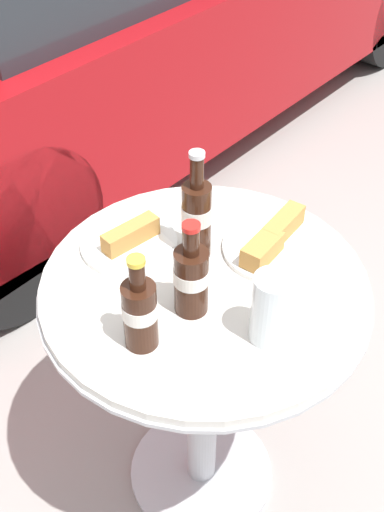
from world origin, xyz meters
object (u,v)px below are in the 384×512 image
Objects in this scene: lunch_plate_near at (274,244)px; lunch_plate_far at (130,241)px; cola_bottle_right at (191,277)px; cola_bottle_left at (140,312)px; bistro_table at (203,343)px; drinking_glass at (271,311)px; cola_bottle_center at (197,217)px.

lunch_plate_far is (-0.20, 0.25, -0.00)m from lunch_plate_near.
lunch_plate_near is (0.25, -0.03, -0.07)m from cola_bottle_right.
lunch_plate_far is at bearing 75.73° from cola_bottle_right.
bistro_table is at bearing 4.28° from cola_bottle_left.
cola_bottle_left is at bearing -131.02° from lunch_plate_far.
drinking_glass is (0.04, -0.16, -0.02)m from cola_bottle_right.
cola_bottle_left is 0.24m from drinking_glass.
lunch_plate_far is at bearing 120.69° from cola_bottle_center.
cola_bottle_left is 0.28m from cola_bottle_center.
drinking_glass is (-0.10, -0.26, -0.03)m from cola_bottle_center.
cola_bottle_left is at bearing 133.65° from drinking_glass.
drinking_glass is at bearing -147.85° from lunch_plate_near.
cola_bottle_center reaches higher than lunch_plate_far.
cola_bottle_center is (0.13, 0.10, 0.02)m from cola_bottle_right.
cola_bottle_left is at bearing 174.16° from lunch_plate_near.
cola_bottle_left is at bearing 173.80° from cola_bottle_right.
cola_bottle_center is (0.06, 0.07, 0.30)m from bistro_table.
cola_bottle_left is 0.99× the size of cola_bottle_right.
cola_bottle_left reaches higher than lunch_plate_near.
cola_bottle_center is at bearing 17.93° from cola_bottle_left.
drinking_glass is at bearing -101.93° from bistro_table.
lunch_plate_near is at bearing -5.84° from cola_bottle_left.
lunch_plate_far is at bearing 87.10° from drinking_glass.
cola_bottle_right is 0.25m from lunch_plate_far.
cola_bottle_right is 0.26m from lunch_plate_near.
cola_bottle_right is at bearing -143.66° from cola_bottle_center.
drinking_glass is at bearing -110.36° from cola_bottle_center.
cola_bottle_center is 0.19m from lunch_plate_near.
drinking_glass is at bearing -92.90° from lunch_plate_far.
bistro_table is at bearing 78.07° from drinking_glass.
cola_bottle_left is 0.90× the size of lunch_plate_near.
cola_bottle_left is (-0.21, -0.02, 0.28)m from bistro_table.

